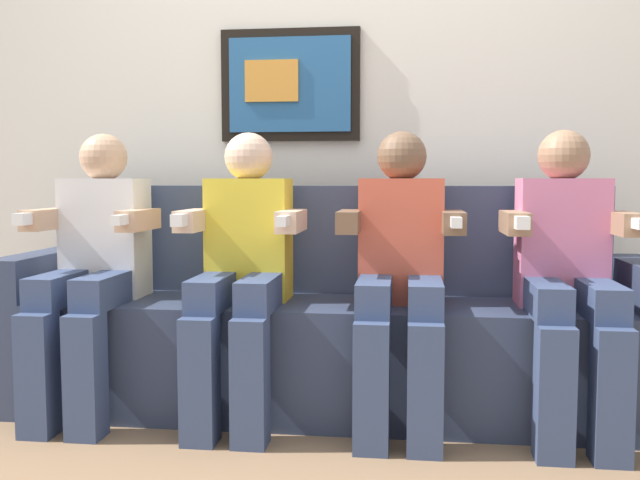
{
  "coord_description": "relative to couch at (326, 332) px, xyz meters",
  "views": [
    {
      "loc": [
        0.33,
        -2.48,
        0.92
      ],
      "look_at": [
        0.0,
        0.15,
        0.7
      ],
      "focal_mm": 39.88,
      "sensor_mm": 36.0,
      "label": 1
    }
  ],
  "objects": [
    {
      "name": "ground_plane",
      "position": [
        0.0,
        -0.33,
        -0.31
      ],
      "size": [
        6.43,
        6.43,
        0.0
      ],
      "primitive_type": "plane",
      "color": "#8C6B4C"
    },
    {
      "name": "back_wall_assembly",
      "position": [
        -0.01,
        0.44,
        0.99
      ],
      "size": [
        4.95,
        0.1,
        2.6
      ],
      "color": "silver",
      "rests_on": "ground_plane"
    },
    {
      "name": "couch",
      "position": [
        0.0,
        0.0,
        0.0
      ],
      "size": [
        2.55,
        0.58,
        0.9
      ],
      "color": "#333D56",
      "rests_on": "ground_plane"
    },
    {
      "name": "person_rightmost",
      "position": [
        0.9,
        -0.17,
        0.29
      ],
      "size": [
        0.46,
        0.56,
        1.11
      ],
      "color": "pink",
      "rests_on": "ground_plane"
    },
    {
      "name": "person_left_center",
      "position": [
        -0.3,
        -0.17,
        0.29
      ],
      "size": [
        0.46,
        0.56,
        1.11
      ],
      "color": "yellow",
      "rests_on": "ground_plane"
    },
    {
      "name": "person_leftmost",
      "position": [
        -0.9,
        -0.17,
        0.29
      ],
      "size": [
        0.46,
        0.56,
        1.11
      ],
      "color": "white",
      "rests_on": "ground_plane"
    },
    {
      "name": "person_right_center",
      "position": [
        0.3,
        -0.17,
        0.29
      ],
      "size": [
        0.46,
        0.56,
        1.11
      ],
      "color": "#D8593F",
      "rests_on": "ground_plane"
    }
  ]
}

